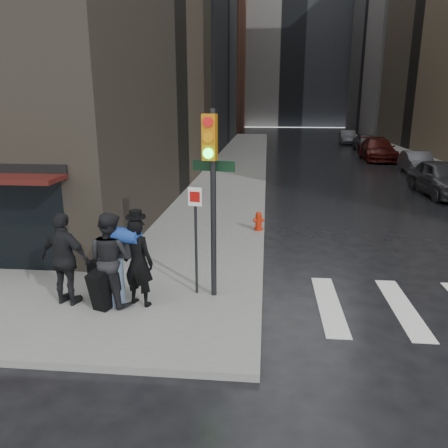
# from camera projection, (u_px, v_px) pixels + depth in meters

# --- Properties ---
(ground) EXTENTS (140.00, 140.00, 0.00)m
(ground) POSITION_uv_depth(u_px,v_px,m) (166.00, 318.00, 9.18)
(ground) COLOR black
(ground) RESTS_ON ground
(sidewalk_left) EXTENTS (4.00, 50.00, 0.15)m
(sidewalk_left) POSITION_uv_depth(u_px,v_px,m) (241.00, 157.00, 35.03)
(sidewalk_left) COLOR slate
(sidewalk_left) RESTS_ON ground
(sidewalk_right) EXTENTS (3.00, 50.00, 0.15)m
(sidewalk_right) POSITION_uv_depth(u_px,v_px,m) (415.00, 159.00, 33.77)
(sidewalk_right) COLOR slate
(sidewalk_right) RESTS_ON ground
(bldg_left_far) EXTENTS (22.00, 20.00, 26.00)m
(bldg_left_far) POSITION_uv_depth(u_px,v_px,m) (170.00, 43.00, 66.26)
(bldg_left_far) COLOR #562E1D
(bldg_left_far) RESTS_ON ground
(bldg_right_far) EXTENTS (22.00, 20.00, 25.00)m
(bldg_right_far) POSITION_uv_depth(u_px,v_px,m) (448.00, 39.00, 58.94)
(bldg_right_far) COLOR gray
(bldg_right_far) RESTS_ON ground
(bldg_distant) EXTENTS (40.00, 12.00, 32.00)m
(bldg_distant) POSITION_uv_depth(u_px,v_px,m) (292.00, 35.00, 79.01)
(bldg_distant) COLOR gray
(bldg_distant) RESTS_ON ground
(man_overcoat) EXTENTS (1.39, 0.98, 2.14)m
(man_overcoat) POSITION_uv_depth(u_px,v_px,m) (131.00, 266.00, 9.23)
(man_overcoat) COLOR black
(man_overcoat) RESTS_ON ground
(man_jeans) EXTENTS (1.40, 1.20, 2.04)m
(man_jeans) POSITION_uv_depth(u_px,v_px,m) (111.00, 259.00, 9.30)
(man_jeans) COLOR black
(man_jeans) RESTS_ON ground
(man_greycoat) EXTENTS (1.28, 0.77, 2.03)m
(man_greycoat) POSITION_uv_depth(u_px,v_px,m) (65.00, 259.00, 9.28)
(man_greycoat) COLOR black
(man_greycoat) RESTS_ON ground
(traffic_light) EXTENTS (1.02, 0.54, 4.12)m
(traffic_light) POSITION_uv_depth(u_px,v_px,m) (210.00, 180.00, 9.17)
(traffic_light) COLOR black
(traffic_light) RESTS_ON ground
(fire_hydrant) EXTENTS (0.38, 0.29, 0.65)m
(fire_hydrant) POSITION_uv_depth(u_px,v_px,m) (259.00, 222.00, 14.89)
(fire_hydrant) COLOR #AD210A
(fire_hydrant) RESTS_ON ground
(parked_car_1) EXTENTS (2.22, 5.02, 1.68)m
(parked_car_1) POSITION_uv_depth(u_px,v_px,m) (442.00, 178.00, 21.02)
(parked_car_1) COLOR #3A393E
(parked_car_1) RESTS_ON ground
(parked_car_2) EXTENTS (1.67, 4.27, 1.38)m
(parked_car_2) POSITION_uv_depth(u_px,v_px,m) (417.00, 163.00, 27.34)
(parked_car_2) COLOR #49484D
(parked_car_2) RESTS_ON ground
(parked_car_3) EXTENTS (2.55, 5.75, 1.64)m
(parked_car_3) POSITION_uv_depth(u_px,v_px,m) (378.00, 149.00, 33.74)
(parked_car_3) COLOR #41100D
(parked_car_3) RESTS_ON ground
(parked_car_4) EXTENTS (1.92, 4.62, 1.57)m
(parked_car_4) POSITION_uv_depth(u_px,v_px,m) (366.00, 142.00, 40.06)
(parked_car_4) COLOR #3E3E43
(parked_car_4) RESTS_ON ground
(parked_car_5) EXTENTS (1.89, 4.49, 1.44)m
(parked_car_5) POSITION_uv_depth(u_px,v_px,m) (348.00, 137.00, 46.49)
(parked_car_5) COLOR #404045
(parked_car_5) RESTS_ON ground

